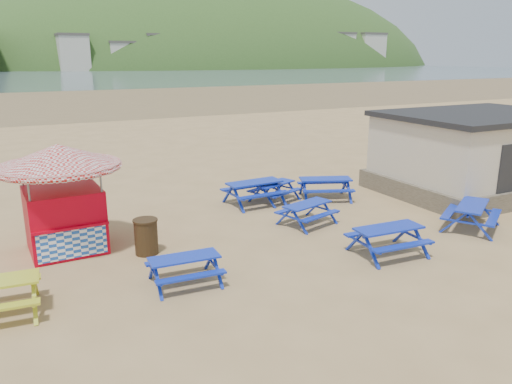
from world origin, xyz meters
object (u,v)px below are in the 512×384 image
litter_bin (146,236)px  amenity_block (477,152)px  picnic_table_blue_b (325,189)px  picnic_table_blue_a (254,193)px  ice_cream_kiosk (61,184)px

litter_bin → amenity_block: (13.64, 0.62, 1.06)m
picnic_table_blue_b → amenity_block: size_ratio=0.32×
picnic_table_blue_a → amenity_block: size_ratio=0.29×
amenity_block → ice_cream_kiosk: bearing=177.3°
ice_cream_kiosk → amenity_block: size_ratio=0.47×
ice_cream_kiosk → amenity_block: amenity_block is taller
picnic_table_blue_a → amenity_block: (8.84, -2.29, 1.14)m
picnic_table_blue_b → litter_bin: bearing=-140.8°
ice_cream_kiosk → amenity_block: (15.56, -0.73, -0.33)m
ice_cream_kiosk → litter_bin: bearing=-37.5°
picnic_table_blue_b → ice_cream_kiosk: (-9.44, -0.95, 1.49)m
picnic_table_blue_b → litter_bin: size_ratio=2.38×
amenity_block → litter_bin: bearing=-177.4°
picnic_table_blue_a → picnic_table_blue_b: (2.72, -0.61, -0.02)m
picnic_table_blue_a → amenity_block: bearing=-17.8°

